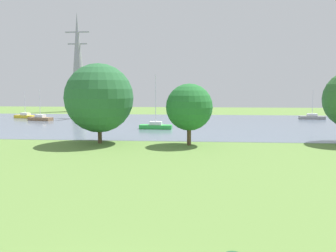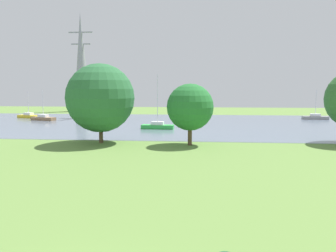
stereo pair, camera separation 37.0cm
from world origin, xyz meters
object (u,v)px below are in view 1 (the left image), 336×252
Objects in this scene: tree_west_near at (99,98)px; sailboat_green at (156,126)px; sailboat_gray at (312,117)px; tree_east_near at (189,107)px; electricity_pylon at (78,62)px; sailboat_brown at (40,118)px; sailboat_yellow at (25,116)px.

sailboat_green is at bearing 71.50° from tree_west_near.
sailboat_gray is 34.33m from sailboat_green.
tree_east_near is (9.83, -0.48, -0.93)m from tree_west_near.
electricity_pylon is (-20.38, 51.69, 7.90)m from tree_west_near.
sailboat_green is 1.23× the size of tree_east_near.
sailboat_brown is 29.27m from electricity_pylon.
sailboat_yellow is 0.61× the size of tree_west_near.
sailboat_gray is at bearing -19.72° from electricity_pylon.
sailboat_gray is 46.71m from tree_west_near.
sailboat_yellow is 0.92× the size of sailboat_brown.
sailboat_green is (-28.73, -18.79, 0.03)m from sailboat_gray.
electricity_pylon is at bearing 160.28° from sailboat_gray.
electricity_pylon is at bearing 93.68° from sailboat_brown.
sailboat_green is 0.92× the size of tree_west_near.
tree_west_near reaches higher than sailboat_green.
sailboat_yellow is 38.72m from tree_west_near.
tree_east_near is (33.90, -30.47, 3.59)m from sailboat_yellow.
tree_east_near is at bearing -125.48° from sailboat_gray.
sailboat_yellow is 7.19m from sailboat_brown.
tree_east_near is (5.26, -14.14, 3.56)m from sailboat_green.
sailboat_green is 47.14m from electricity_pylon.
sailboat_brown is at bearing -86.32° from electricity_pylon.
sailboat_green is (23.25, -11.57, 0.03)m from sailboat_brown.
sailboat_gray is 40.60m from tree_east_near.
sailboat_gray is at bearing 54.52° from tree_east_near.
tree_west_near is at bearing -108.50° from sailboat_green.
electricity_pylon is at bearing 80.34° from sailboat_yellow.
tree_west_near is 9.88m from tree_east_near.
tree_west_near is at bearing -135.74° from sailboat_gray.
electricity_pylon is at bearing 123.27° from sailboat_green.
sailboat_yellow is 25.28m from electricity_pylon.
tree_west_near is at bearing 177.20° from tree_east_near.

